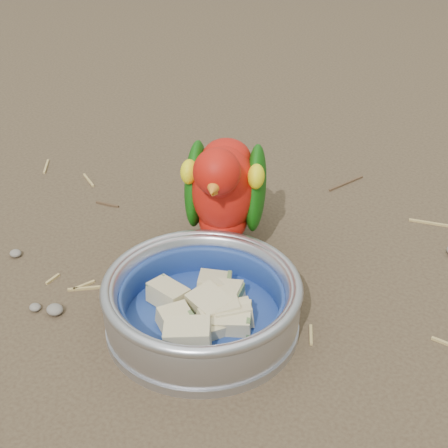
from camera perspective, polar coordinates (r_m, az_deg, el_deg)
The scene contains 6 objects.
ground at distance 0.78m, azimuth 0.11°, elevation -7.00°, with size 60.00×60.00×0.00m, color #463726.
food_bowl at distance 0.75m, azimuth -1.80°, elevation -8.15°, with size 0.21×0.21×0.02m, color #B2B2BA.
bowl_wall at distance 0.73m, azimuth -1.84°, elevation -6.35°, with size 0.21×0.21×0.04m, color #B2B2BA, non-canonical shape.
fruit_wedges at distance 0.73m, azimuth -1.83°, elevation -6.78°, with size 0.12×0.12×0.03m, color #CBB986, non-canonical shape.
lory_parrot at distance 0.81m, azimuth -0.01°, elevation 2.08°, with size 0.10×0.20×0.16m, color #AF130A, non-canonical shape.
ground_debris at distance 0.82m, azimuth 1.13°, elevation -4.06°, with size 0.90×0.80×0.01m, color tan, non-canonical shape.
Camera 1 is at (0.35, -0.49, 0.49)m, focal length 55.00 mm.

